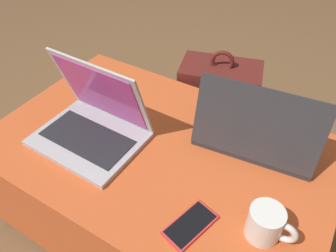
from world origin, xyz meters
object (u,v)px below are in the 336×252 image
laptop_near (93,123)px  cell_phone (190,225)px  coffee_mug (266,224)px  laptop_far (257,133)px  backpack (216,110)px

laptop_near → cell_phone: size_ratio=2.17×
laptop_near → cell_phone: (0.41, -0.13, -0.05)m
laptop_near → coffee_mug: bearing=-4.6°
cell_phone → coffee_mug: (0.16, 0.07, 0.04)m
laptop_far → laptop_near: bearing=20.3°
backpack → laptop_near: bearing=55.1°
laptop_far → backpack: (-0.26, 0.33, -0.26)m
cell_phone → backpack: 0.75m
laptop_near → laptop_far: size_ratio=0.87×
laptop_near → backpack: laptop_near is taller
laptop_far → cell_phone: size_ratio=2.50×
cell_phone → coffee_mug: bearing=-140.4°
laptop_near → cell_phone: laptop_near is taller
laptop_near → cell_phone: bearing=-16.3°
laptop_far → coffee_mug: 0.31m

